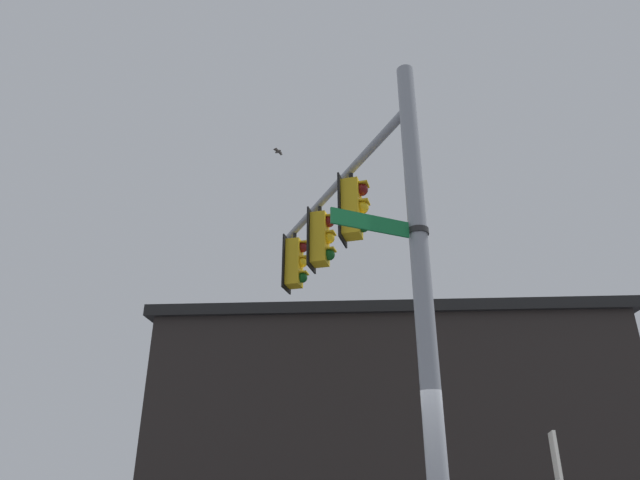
% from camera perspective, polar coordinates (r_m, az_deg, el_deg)
% --- Properties ---
extents(signal_pole, '(0.25, 0.25, 7.32)m').
position_cam_1_polar(signal_pole, '(6.98, 10.86, -5.91)').
color(signal_pole, gray).
rests_on(signal_pole, ground).
extents(mast_arm, '(4.05, 3.36, 0.15)m').
position_cam_1_polar(mast_arm, '(10.21, 1.66, 5.66)').
color(mast_arm, gray).
extents(traffic_light_nearest_pole, '(0.54, 0.49, 1.31)m').
position_cam_1_polar(traffic_light_nearest_pole, '(9.33, 3.51, 3.35)').
color(traffic_light_nearest_pole, black).
extents(traffic_light_mid_inner, '(0.54, 0.49, 1.31)m').
position_cam_1_polar(traffic_light_mid_inner, '(10.47, 0.09, 0.13)').
color(traffic_light_mid_inner, black).
extents(traffic_light_mid_outer, '(0.54, 0.49, 1.31)m').
position_cam_1_polar(traffic_light_mid_outer, '(11.66, -2.65, -2.44)').
color(traffic_light_mid_outer, black).
extents(street_name_sign, '(0.97, 1.14, 0.22)m').
position_cam_1_polar(street_name_sign, '(7.11, 7.74, 1.35)').
color(street_name_sign, '#147238').
extents(bird_flying, '(0.31, 0.23, 0.10)m').
position_cam_1_polar(bird_flying, '(15.31, -4.47, 9.34)').
color(bird_flying, '#4C4742').
extents(storefront_building, '(10.81, 14.09, 5.74)m').
position_cam_1_polar(storefront_building, '(17.28, 6.92, -19.36)').
color(storefront_building, '#282321').
rests_on(storefront_building, ground).
extents(tree_by_storefront, '(3.78, 3.78, 6.56)m').
position_cam_1_polar(tree_by_storefront, '(21.60, 16.36, -14.76)').
color(tree_by_storefront, '#4C3823').
rests_on(tree_by_storefront, ground).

